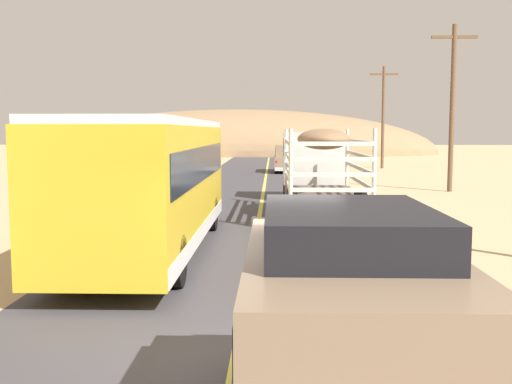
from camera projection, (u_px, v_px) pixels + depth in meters
name	position (u px, v px, depth m)	size (l,w,h in m)	color
ground_plane	(236.00, 363.00, 7.63)	(240.00, 240.00, 0.00)	tan
road_surface	(236.00, 362.00, 7.63)	(8.00, 120.00, 0.02)	#423F44
road_centre_line	(236.00, 361.00, 7.63)	(0.16, 117.60, 0.00)	#D8CC4C
suv_near	(346.00, 337.00, 5.25)	(1.90, 4.62, 2.29)	#8C7259
livestock_truck	(316.00, 161.00, 23.35)	(2.53, 9.70, 3.02)	silver
bus	(152.00, 182.00, 14.36)	(2.54, 10.00, 3.21)	gold
car_far	(288.00, 157.00, 42.63)	(1.90, 4.62, 1.93)	#8C7259
power_pole_mid	(452.00, 103.00, 28.81)	(2.20, 0.24, 8.04)	brown
power_pole_far	(383.00, 114.00, 46.95)	(2.20, 0.24, 7.99)	brown
distant_hill	(235.00, 154.00, 76.20)	(51.78, 19.20, 11.38)	#957553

